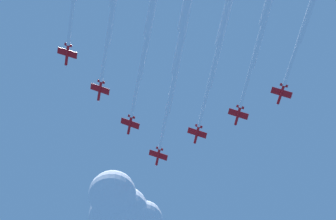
% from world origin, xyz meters
% --- Properties ---
extents(jet_lead, '(79.73, 26.88, 4.44)m').
position_xyz_m(jet_lead, '(-26.50, -7.09, 152.47)').
color(jet_lead, red).
extents(jet_port_inner, '(78.94, 28.44, 4.49)m').
position_xyz_m(jet_port_inner, '(-42.58, 1.90, 152.09)').
color(jet_port_inner, red).
extents(jet_starboard_inner, '(82.22, 28.32, 4.42)m').
position_xyz_m(jet_starboard_inner, '(-36.34, -25.62, 154.20)').
color(jet_starboard_inner, red).
extents(cloud_puff, '(46.35, 33.80, 29.09)m').
position_xyz_m(cloud_puff, '(50.87, 26.42, 152.02)').
color(cloud_puff, white).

